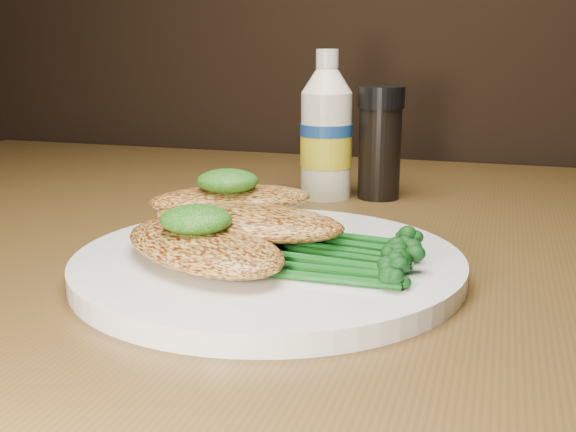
% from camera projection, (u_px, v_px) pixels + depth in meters
% --- Properties ---
extents(plate, '(0.28, 0.28, 0.01)m').
position_uv_depth(plate, '(269.00, 263.00, 0.49)').
color(plate, white).
rests_on(plate, dining_table).
extents(chicken_front, '(0.17, 0.15, 0.02)m').
position_uv_depth(chicken_front, '(203.00, 246.00, 0.46)').
color(chicken_front, gold).
rests_on(chicken_front, plate).
extents(chicken_mid, '(0.16, 0.09, 0.02)m').
position_uv_depth(chicken_mid, '(246.00, 221.00, 0.49)').
color(chicken_mid, gold).
rests_on(chicken_mid, plate).
extents(chicken_back, '(0.15, 0.12, 0.02)m').
position_uv_depth(chicken_back, '(231.00, 199.00, 0.54)').
color(chicken_back, gold).
rests_on(chicken_back, plate).
extents(pesto_front, '(0.05, 0.05, 0.02)m').
position_uv_depth(pesto_front, '(196.00, 219.00, 0.46)').
color(pesto_front, black).
rests_on(pesto_front, chicken_front).
extents(pesto_back, '(0.05, 0.05, 0.02)m').
position_uv_depth(pesto_back, '(228.00, 181.00, 0.53)').
color(pesto_back, black).
rests_on(pesto_back, chicken_back).
extents(broccolini_bundle, '(0.17, 0.15, 0.02)m').
position_uv_depth(broccolini_bundle, '(335.00, 247.00, 0.46)').
color(broccolini_bundle, '#125217').
rests_on(broccolini_bundle, plate).
extents(mayo_bottle, '(0.06, 0.06, 0.16)m').
position_uv_depth(mayo_bottle, '(326.00, 125.00, 0.72)').
color(mayo_bottle, white).
rests_on(mayo_bottle, dining_table).
extents(pepper_grinder, '(0.06, 0.06, 0.12)m').
position_uv_depth(pepper_grinder, '(380.00, 143.00, 0.72)').
color(pepper_grinder, black).
rests_on(pepper_grinder, dining_table).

